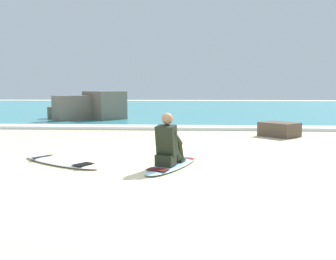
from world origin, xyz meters
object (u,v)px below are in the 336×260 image
(surfboard_spare_near, at_px, (60,162))
(shoreline_rock, at_px, (279,129))
(surfboard_main, at_px, (173,164))
(surfer_seated, at_px, (168,145))

(surfboard_spare_near, xyz_separation_m, shoreline_rock, (5.19, 4.42, 0.18))
(shoreline_rock, bearing_deg, surfboard_main, -123.46)
(surfer_seated, relative_size, shoreline_rock, 0.90)
(surfboard_spare_near, relative_size, shoreline_rock, 1.95)
(surfboard_main, xyz_separation_m, surfer_seated, (-0.07, -0.18, 0.40))
(surfboard_main, height_order, shoreline_rock, shoreline_rock)
(surfer_seated, relative_size, surfboard_spare_near, 0.46)
(shoreline_rock, bearing_deg, surfer_seated, -123.05)
(surfboard_spare_near, distance_m, shoreline_rock, 6.82)
(shoreline_rock, bearing_deg, surfboard_spare_near, -139.58)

